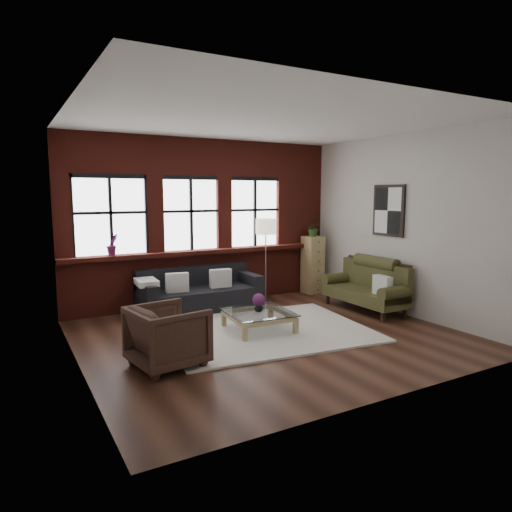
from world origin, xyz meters
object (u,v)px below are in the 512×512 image
vintage_settee (364,286)px  floor_lamp (266,257)px  dark_sofa (200,289)px  vase (259,307)px  armchair (168,336)px  coffee_table (259,322)px  drawer_chest (313,265)px

vintage_settee → floor_lamp: (-1.23, 1.51, 0.44)m
vintage_settee → floor_lamp: size_ratio=0.96×
dark_sofa → vase: 1.68m
armchair → vintage_settee: bearing=-86.7°
dark_sofa → floor_lamp: (1.43, 0.03, 0.50)m
armchair → coffee_table: bearing=-76.3°
armchair → floor_lamp: size_ratio=0.47×
dark_sofa → armchair: size_ratio=2.59×
armchair → vase: (1.72, 0.72, 0.00)m
coffee_table → floor_lamp: bearing=56.4°
dark_sofa → vintage_settee: 3.04m
coffee_table → drawer_chest: (2.43, 1.88, 0.47)m
armchair → coffee_table: size_ratio=0.88×
dark_sofa → drawer_chest: 2.75m
vintage_settee → coffee_table: vintage_settee is taller
coffee_table → vase: (-0.00, 0.00, 0.24)m
dark_sofa → vase: (0.31, -1.65, -0.01)m
vintage_settee → floor_lamp: 2.00m
dark_sofa → coffee_table: (0.31, -1.65, -0.25)m
coffee_table → vintage_settee: bearing=4.0°
armchair → drawer_chest: size_ratio=0.69×
vintage_settee → dark_sofa: bearing=150.8°
vase → vintage_settee: bearing=4.0°
vintage_settee → vase: bearing=-176.0°
vintage_settee → drawer_chest: (0.08, 1.71, 0.16)m
dark_sofa → vintage_settee: (2.65, -1.48, 0.06)m
armchair → floor_lamp: bearing=-58.8°
vintage_settee → floor_lamp: bearing=129.1°
floor_lamp → vase: bearing=-123.6°
dark_sofa → armchair: (-1.41, -2.37, -0.01)m
drawer_chest → coffee_table: bearing=-142.2°
vase → floor_lamp: size_ratio=0.08×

